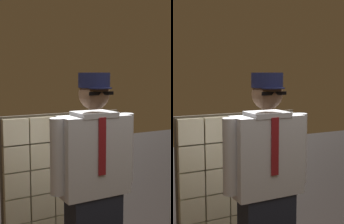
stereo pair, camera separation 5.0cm
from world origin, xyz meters
The scene contains 2 objects.
glass_block_wall centered at (0.00, 1.45, 0.64)m, with size 1.32×0.10×1.32m.
standing_person centered at (-0.22, 0.46, 0.89)m, with size 0.68×0.28×1.71m.
Camera 1 is at (-1.38, -1.59, 1.70)m, focal length 53.14 mm.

